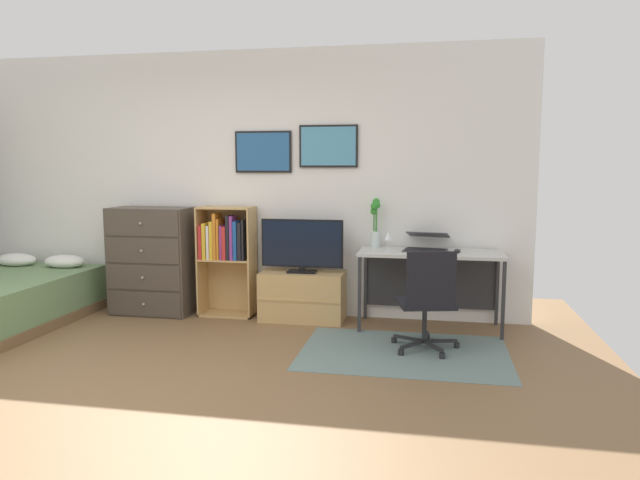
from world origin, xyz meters
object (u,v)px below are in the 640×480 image
office_chair (428,298)px  desk (430,265)px  dresser (152,261)px  television (302,246)px  computer_mouse (457,251)px  wine_glass (388,237)px  laptop (427,243)px  tv_stand (303,296)px  bookshelf (226,249)px  bamboo_vase (375,221)px

office_chair → desk: bearing=75.3°
office_chair → dresser: bearing=151.2°
television → computer_mouse: bearing=-2.4°
wine_glass → laptop: bearing=23.5°
laptop → television: bearing=-169.0°
dresser → television: (1.60, -0.01, 0.20)m
dresser → tv_stand: size_ratio=1.34×
office_chair → wine_glass: bearing=105.9°
television → laptop: size_ratio=1.72×
desk → wine_glass: wine_glass is taller
bookshelf → wine_glass: 1.69m
dresser → laptop: 2.82m
bookshelf → tv_stand: bookshelf is taller
bookshelf → desk: 2.07m
desk → dresser: bearing=-179.7°
tv_stand → laptop: size_ratio=1.74×
bamboo_vase → desk: bearing=-11.2°
television → wine_glass: television is taller
bookshelf → wine_glass: size_ratio=6.24×
bookshelf → desk: bookshelf is taller
wine_glass → tv_stand: bearing=171.8°
office_chair → bamboo_vase: (-0.52, 0.91, 0.55)m
dresser → desk: (2.85, 0.02, 0.05)m
dresser → desk: 2.85m
dresser → bookshelf: 0.80m
tv_stand → television: 0.51m
tv_stand → computer_mouse: size_ratio=7.99×
dresser → wine_glass: (2.45, -0.11, 0.32)m
office_chair → laptop: laptop is taller
tv_stand → wine_glass: wine_glass is taller
television → tv_stand: bearing=90.0°
desk → laptop: (-0.04, 0.03, 0.21)m
laptop → computer_mouse: (0.28, -0.12, -0.05)m
bookshelf → bamboo_vase: bearing=2.5°
tv_stand → bamboo_vase: bearing=8.7°
office_chair → wine_glass: 0.88m
dresser → desk: bearing=0.3°
laptop → office_chair: bearing=-80.1°
bamboo_vase → dresser: bearing=-176.9°
tv_stand → office_chair: (1.23, -0.80, 0.21)m
laptop → wine_glass: wine_glass is taller
bookshelf → office_chair: bearing=-22.3°
bamboo_vase → wine_glass: (0.14, -0.23, -0.13)m
office_chair → tv_stand: bearing=133.7°
dresser → bamboo_vase: bearing=3.1°
wine_glass → bookshelf: bearing=174.3°
tv_stand → wine_glass: 1.07m
dresser → computer_mouse: 3.10m
desk → bookshelf: bearing=178.9°
bookshelf → bamboo_vase: (1.52, 0.07, 0.32)m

